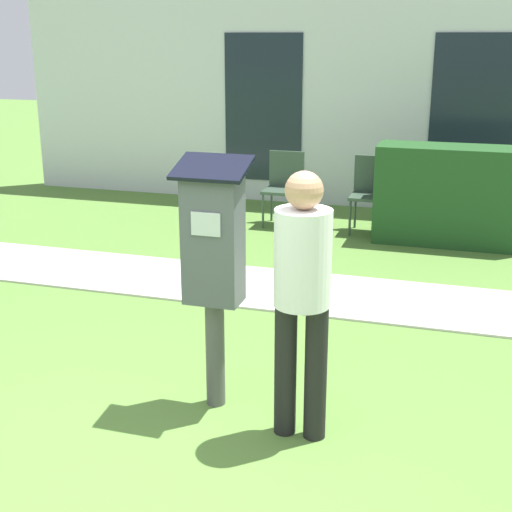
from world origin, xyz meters
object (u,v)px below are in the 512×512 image
(person_standing, at_px, (302,287))
(outdoor_chair_left, at_px, (284,182))
(parking_meter, at_px, (213,252))
(outdoor_chair_right, at_px, (465,192))
(outdoor_chair_middle, at_px, (371,188))

(person_standing, bearing_deg, outdoor_chair_left, 66.19)
(parking_meter, relative_size, outdoor_chair_left, 1.77)
(outdoor_chair_left, height_order, outdoor_chair_right, same)
(parking_meter, xyz_separation_m, outdoor_chair_middle, (0.31, 4.52, -0.49))
(outdoor_chair_middle, distance_m, outdoor_chair_right, 1.08)
(outdoor_chair_middle, xyz_separation_m, outdoor_chair_right, (1.07, 0.08, 0.00))
(person_standing, bearing_deg, parking_meter, 121.57)
(person_standing, distance_m, outdoor_chair_left, 4.96)
(person_standing, bearing_deg, outdoor_chair_right, 40.89)
(parking_meter, relative_size, outdoor_chair_middle, 1.77)
(parking_meter, bearing_deg, outdoor_chair_middle, 86.03)
(person_standing, height_order, outdoor_chair_left, person_standing)
(person_standing, height_order, outdoor_chair_middle, person_standing)
(parking_meter, bearing_deg, outdoor_chair_left, 99.49)
(outdoor_chair_left, bearing_deg, outdoor_chair_middle, -7.09)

